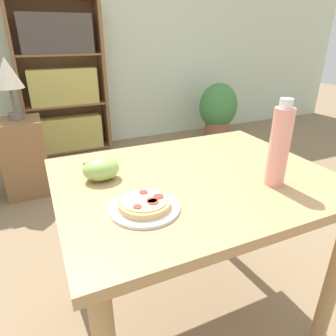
% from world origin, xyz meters
% --- Properties ---
extents(ground_plane, '(14.00, 14.00, 0.00)m').
position_xyz_m(ground_plane, '(0.00, 0.00, 0.00)').
color(ground_plane, '#897051').
extents(wall_back, '(8.00, 0.05, 2.60)m').
position_xyz_m(wall_back, '(0.00, 2.62, 1.30)').
color(wall_back, silver).
rests_on(wall_back, ground_plane).
extents(dining_table, '(1.00, 0.79, 0.77)m').
position_xyz_m(dining_table, '(0.10, -0.13, 0.65)').
color(dining_table, tan).
rests_on(dining_table, ground_plane).
extents(pizza_on_plate, '(0.21, 0.21, 0.04)m').
position_xyz_m(pizza_on_plate, '(-0.15, -0.27, 0.79)').
color(pizza_on_plate, white).
rests_on(pizza_on_plate, dining_table).
extents(grape_bunch, '(0.13, 0.10, 0.08)m').
position_xyz_m(grape_bunch, '(-0.23, -0.02, 0.81)').
color(grape_bunch, '#93BC5B').
rests_on(grape_bunch, dining_table).
extents(drink_bottle, '(0.07, 0.07, 0.30)m').
position_xyz_m(drink_bottle, '(0.32, -0.30, 0.91)').
color(drink_bottle, pink).
rests_on(drink_bottle, dining_table).
extents(bookshelf, '(0.90, 0.27, 1.59)m').
position_xyz_m(bookshelf, '(-0.08, 2.46, 0.75)').
color(bookshelf, brown).
rests_on(bookshelf, ground_plane).
extents(side_table, '(0.34, 0.34, 0.64)m').
position_xyz_m(side_table, '(-0.54, 1.58, 0.32)').
color(side_table, brown).
rests_on(side_table, ground_plane).
extents(table_lamp, '(0.21, 0.21, 0.47)m').
position_xyz_m(table_lamp, '(-0.54, 1.58, 0.97)').
color(table_lamp, '#665B51').
rests_on(table_lamp, side_table).
extents(potted_plant_floor, '(0.49, 0.42, 0.70)m').
position_xyz_m(potted_plant_floor, '(1.71, 2.15, 0.37)').
color(potted_plant_floor, '#8E5B42').
rests_on(potted_plant_floor, ground_plane).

